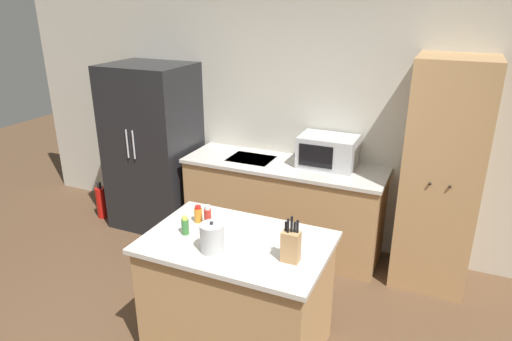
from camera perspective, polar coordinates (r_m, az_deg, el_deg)
wall_back at (r=4.60m, az=8.03°, el=6.19°), size 7.20×0.06×2.60m
refrigerator at (r=5.14m, az=-12.69°, el=2.83°), size 0.88×0.74×1.81m
back_counter at (r=4.66m, az=3.35°, el=-4.40°), size 2.00×0.65×0.92m
pantry_cabinet at (r=4.21m, az=22.16°, el=-0.73°), size 0.63×0.62×2.02m
kitchen_island at (r=3.40m, az=-2.34°, el=-15.24°), size 1.27×0.83×0.89m
microwave at (r=4.41m, az=8.96°, el=2.39°), size 0.54×0.38×0.30m
knife_block at (r=2.89m, az=4.37°, el=-9.33°), size 0.11×0.08×0.31m
spice_bottle_tall_dark at (r=3.24m, az=-8.85°, el=-6.84°), size 0.05×0.05×0.14m
spice_bottle_short_red at (r=3.40m, az=-7.23°, el=-5.46°), size 0.06×0.06×0.13m
spice_bottle_amber_oil at (r=3.32m, az=-6.06°, el=-5.76°), size 0.05×0.05×0.17m
kettle at (r=3.00m, az=-5.51°, el=-8.36°), size 0.16×0.16×0.22m
fire_extinguisher at (r=5.67m, az=-18.78°, el=-3.74°), size 0.11×0.11×0.44m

